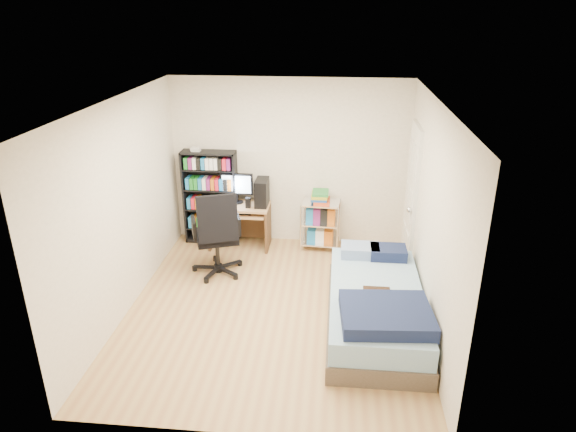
# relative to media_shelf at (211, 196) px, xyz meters

# --- Properties ---
(room) EXTENTS (3.58, 4.08, 2.58)m
(room) POSITION_rel_media_shelf_xyz_m (1.19, -1.84, 0.51)
(room) COLOR tan
(room) RESTS_ON ground
(media_shelf) EXTENTS (0.81, 0.27, 1.50)m
(media_shelf) POSITION_rel_media_shelf_xyz_m (0.00, 0.00, 0.00)
(media_shelf) COLOR black
(media_shelf) RESTS_ON room
(computer_desk) EXTENTS (0.89, 0.52, 1.13)m
(computer_desk) POSITION_rel_media_shelf_xyz_m (0.55, -0.10, -0.13)
(computer_desk) COLOR tan
(computer_desk) RESTS_ON room
(office_chair) EXTENTS (0.92, 0.92, 1.21)m
(office_chair) POSITION_rel_media_shelf_xyz_m (0.33, -1.04, -0.35)
(office_chair) COLOR black
(office_chair) RESTS_ON room
(wire_cart) EXTENTS (0.59, 0.44, 0.91)m
(wire_cart) POSITION_rel_media_shelf_xyz_m (1.68, -0.10, -0.14)
(wire_cart) COLOR white
(wire_cart) RESTS_ON room
(bed) EXTENTS (1.07, 2.14, 0.61)m
(bed) POSITION_rel_media_shelf_xyz_m (2.39, -2.11, -0.47)
(bed) COLOR brown
(bed) RESTS_ON room
(door) EXTENTS (0.12, 0.80, 2.00)m
(door) POSITION_rel_media_shelf_xyz_m (2.91, -0.49, 0.26)
(door) COLOR silver
(door) RESTS_ON room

